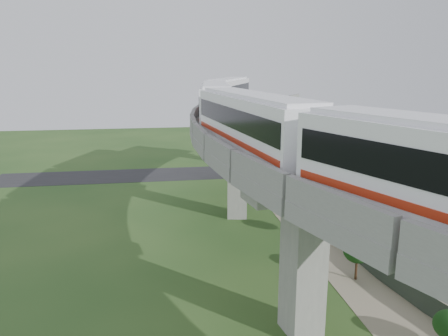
{
  "coord_description": "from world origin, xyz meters",
  "views": [
    {
      "loc": [
        -7.29,
        -32.81,
        15.61
      ],
      "look_at": [
        -1.94,
        1.2,
        7.5
      ],
      "focal_mm": 35.0,
      "sensor_mm": 36.0,
      "label": 1
    }
  ],
  "objects_px": {
    "car_red": "(438,270)",
    "car_dark": "(379,223)",
    "car_white": "(444,279)",
    "metro_train": "(259,111)"
  },
  "relations": [
    {
      "from": "car_red",
      "to": "car_dark",
      "type": "height_order",
      "value": "car_dark"
    },
    {
      "from": "car_white",
      "to": "car_dark",
      "type": "height_order",
      "value": "car_dark"
    },
    {
      "from": "car_red",
      "to": "car_dark",
      "type": "bearing_deg",
      "value": 140.34
    },
    {
      "from": "car_white",
      "to": "car_red",
      "type": "relative_size",
      "value": 1.2
    },
    {
      "from": "car_red",
      "to": "car_dark",
      "type": "relative_size",
      "value": 0.68
    },
    {
      "from": "car_white",
      "to": "car_red",
      "type": "distance_m",
      "value": 1.59
    },
    {
      "from": "metro_train",
      "to": "car_white",
      "type": "height_order",
      "value": "metro_train"
    },
    {
      "from": "car_white",
      "to": "car_dark",
      "type": "xyz_separation_m",
      "value": [
        1.02,
        11.32,
        0.03
      ]
    },
    {
      "from": "car_white",
      "to": "car_dark",
      "type": "relative_size",
      "value": 0.82
    },
    {
      "from": "car_red",
      "to": "car_dark",
      "type": "xyz_separation_m",
      "value": [
        0.44,
        9.85,
        0.15
      ]
    }
  ]
}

